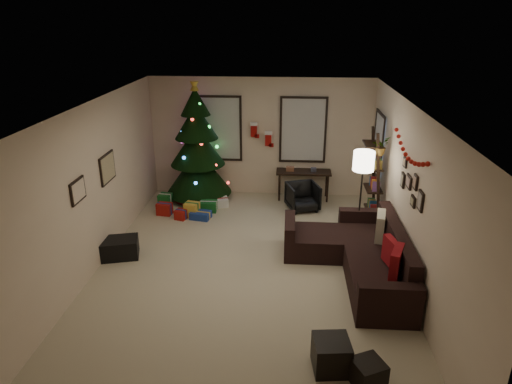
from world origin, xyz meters
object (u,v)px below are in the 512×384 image
sofa (360,255)px  desk (304,174)px  desk_chair (303,197)px  christmas_tree (197,150)px  bookshelf (374,182)px

sofa → desk: (-0.85, 3.13, 0.30)m
desk → desk_chair: size_ratio=2.07×
christmas_tree → desk_chair: 2.56m
sofa → desk_chair: sofa is taller
christmas_tree → desk: bearing=2.8°
christmas_tree → desk: (2.38, 0.12, -0.55)m
christmas_tree → desk: size_ratio=2.23×
desk_chair → desk: bearing=70.2°
desk → christmas_tree: bearing=-177.2°
christmas_tree → desk_chair: size_ratio=4.61×
desk → bookshelf: 1.98m
bookshelf → desk_chair: bearing=149.2°
desk_chair → bookshelf: size_ratio=0.30×
christmas_tree → desk: 2.45m
bookshelf → desk: bearing=132.2°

